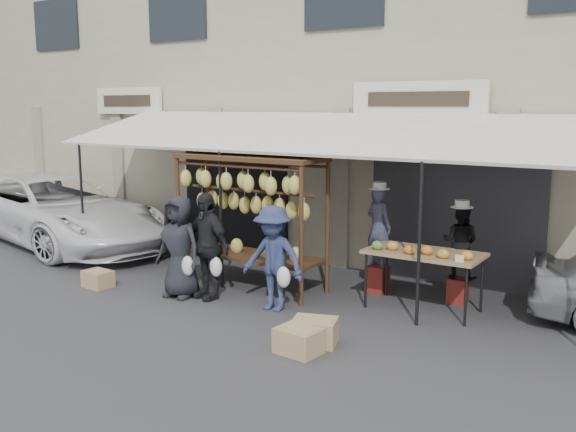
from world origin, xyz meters
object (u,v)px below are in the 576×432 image
at_px(crate_far, 98,279).
at_px(crate_near_a, 298,341).
at_px(vendor_left, 379,227).
at_px(vendor_right, 460,242).
at_px(customer_right, 273,258).
at_px(van, 50,192).
at_px(produce_table, 423,254).
at_px(banana_rack, 248,196).
at_px(customer_mid, 207,246).
at_px(customer_left, 179,247).
at_px(crate_near_b, 315,332).

bearing_deg(crate_far, crate_near_a, -8.00).
xyz_separation_m(vendor_left, vendor_right, (1.30, 0.16, -0.13)).
bearing_deg(customer_right, crate_far, -170.80).
relative_size(customer_right, van, 0.30).
distance_m(produce_table, crate_near_a, 2.61).
height_order(customer_right, van, van).
height_order(banana_rack, crate_near_a, banana_rack).
bearing_deg(customer_mid, produce_table, 33.41).
height_order(vendor_right, crate_far, vendor_right).
relative_size(crate_near_a, crate_far, 1.13).
distance_m(customer_mid, crate_near_a, 2.82).
distance_m(banana_rack, crate_near_a, 3.32).
height_order(banana_rack, crate_far, banana_rack).
xyz_separation_m(customer_mid, customer_right, (1.22, 0.08, -0.06)).
distance_m(customer_left, van, 5.80).
height_order(vendor_left, van, van).
xyz_separation_m(customer_left, crate_far, (-1.54, -0.36, -0.68)).
xyz_separation_m(customer_left, van, (-5.53, 1.73, 0.27)).
relative_size(vendor_left, crate_near_a, 2.46).
xyz_separation_m(vendor_left, customer_right, (-0.92, -1.69, -0.31)).
relative_size(customer_mid, crate_near_a, 3.19).
xyz_separation_m(produce_table, customer_left, (-3.52, -1.45, -0.05)).
relative_size(banana_rack, customer_left, 1.58).
bearing_deg(crate_near_b, customer_mid, 162.05).
bearing_deg(van, crate_near_a, -95.28).
bearing_deg(produce_table, customer_right, -147.98).
bearing_deg(crate_near_a, customer_left, 161.11).
distance_m(produce_table, vendor_left, 1.12).
height_order(vendor_right, crate_near_a, vendor_right).
distance_m(banana_rack, produce_table, 3.01).
distance_m(produce_table, crate_near_b, 2.27).
relative_size(crate_far, van, 0.09).
bearing_deg(van, customer_mid, -91.92).
xyz_separation_m(crate_near_a, crate_far, (-4.42, 0.62, -0.02)).
relative_size(vendor_left, vendor_right, 1.14).
bearing_deg(customer_right, banana_rack, 141.79).
relative_size(banana_rack, van, 0.49).
bearing_deg(customer_right, customer_left, -172.77).
bearing_deg(van, vendor_right, -75.03).
bearing_deg(crate_near_b, produce_table, 72.94).
distance_m(vendor_left, customer_left, 3.23).
bearing_deg(crate_near_b, van, 164.45).
distance_m(customer_left, crate_near_b, 3.03).
xyz_separation_m(vendor_left, customer_mid, (-2.14, -1.77, -0.25)).
bearing_deg(van, customer_right, -88.92).
bearing_deg(produce_table, customer_left, -157.69).
bearing_deg(vendor_right, crate_far, 22.51).
height_order(customer_left, crate_near_b, customer_left).
bearing_deg(banana_rack, crate_near_b, -35.58).
height_order(produce_table, vendor_right, vendor_right).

